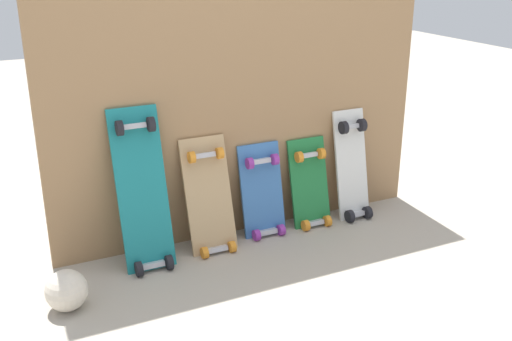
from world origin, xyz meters
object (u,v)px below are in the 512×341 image
skateboard_blue (263,196)px  skateboard_white (352,170)px  rubber_ball (67,290)px  skateboard_natural (210,202)px  skateboard_teal (143,196)px  skateboard_green (310,189)px

skateboard_blue → skateboard_white: skateboard_white is taller
skateboard_white → rubber_ball: size_ratio=3.71×
skateboard_natural → rubber_ball: 0.82m
skateboard_white → skateboard_teal: bearing=-178.4°
skateboard_blue → skateboard_green: (0.28, -0.01, -0.01)m
skateboard_natural → skateboard_blue: 0.32m
skateboard_teal → rubber_ball: bearing=-148.5°
skateboard_natural → rubber_ball: (-0.75, -0.27, -0.16)m
skateboard_natural → rubber_ball: size_ratio=3.53×
skateboard_white → skateboard_green: bearing=178.6°
skateboard_teal → skateboard_blue: size_ratio=1.48×
skateboard_green → rubber_ball: 1.39m
skateboard_natural → skateboard_green: size_ratio=1.17×
skateboard_teal → skateboard_natural: (0.34, 0.01, -0.10)m
skateboard_teal → skateboard_natural: 0.35m
skateboard_green → rubber_ball: size_ratio=3.03×
skateboard_teal → skateboard_green: skateboard_teal is taller
skateboard_teal → skateboard_blue: bearing=4.1°
skateboard_blue → rubber_ball: (-1.06, -0.30, -0.12)m
rubber_ball → skateboard_green: bearing=12.3°
skateboard_teal → rubber_ball: skateboard_teal is taller
skateboard_teal → skateboard_green: 0.94m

